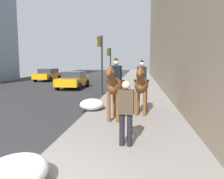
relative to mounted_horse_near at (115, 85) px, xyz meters
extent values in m
ellipsoid|color=brown|center=(0.08, -0.01, -0.04)|extent=(1.55, 0.71, 0.66)
cylinder|color=brown|center=(-0.39, -0.12, -0.77)|extent=(0.13, 0.13, 1.06)
cylinder|color=brown|center=(-0.35, 0.20, -0.77)|extent=(0.13, 0.13, 1.06)
cylinder|color=brown|center=(0.51, -0.21, -0.77)|extent=(0.13, 0.13, 1.06)
cylinder|color=brown|center=(0.54, 0.10, -0.77)|extent=(0.13, 0.13, 1.06)
cylinder|color=brown|center=(-0.69, 0.07, 0.31)|extent=(0.66, 0.34, 0.68)
ellipsoid|color=brown|center=(-0.90, 0.09, 0.56)|extent=(0.65, 0.28, 0.49)
cylinder|color=black|center=(0.79, -0.08, -0.14)|extent=(0.29, 0.13, 0.55)
cube|color=black|center=(0.13, -0.01, 0.14)|extent=(0.50, 0.64, 0.08)
cube|color=black|center=(0.13, -0.01, 0.46)|extent=(0.32, 0.41, 0.55)
sphere|color=#D8AD8C|center=(0.13, -0.01, 0.85)|extent=(0.22, 0.22, 0.22)
cone|color=black|center=(0.13, -0.01, 0.97)|extent=(0.22, 0.22, 0.10)
ellipsoid|color=brown|center=(1.15, -0.97, -0.10)|extent=(1.54, 0.67, 0.66)
cylinder|color=brown|center=(0.69, -1.10, -0.80)|extent=(0.13, 0.13, 1.00)
cylinder|color=brown|center=(0.72, -0.78, -0.80)|extent=(0.13, 0.13, 1.00)
cylinder|color=brown|center=(1.59, -1.17, -0.80)|extent=(0.13, 0.13, 1.00)
cylinder|color=brown|center=(1.62, -0.85, -0.80)|extent=(0.13, 0.13, 1.00)
cylinder|color=brown|center=(0.38, -0.91, 0.25)|extent=(0.65, 0.33, 0.68)
ellipsoid|color=brown|center=(0.18, -0.90, 0.50)|extent=(0.64, 0.27, 0.49)
cylinder|color=black|center=(1.86, -1.03, -0.20)|extent=(0.29, 0.12, 0.55)
cube|color=black|center=(1.20, -0.98, 0.08)|extent=(0.48, 0.63, 0.08)
cube|color=black|center=(1.20, -0.98, 0.39)|extent=(0.31, 0.40, 0.55)
sphere|color=#D8AD8C|center=(1.20, -0.98, 0.79)|extent=(0.22, 0.22, 0.22)
cone|color=black|center=(1.20, -0.98, 0.91)|extent=(0.21, 0.21, 0.10)
cylinder|color=black|center=(-2.67, -0.45, -0.87)|extent=(0.14, 0.14, 0.85)
cylinder|color=black|center=(-2.69, -0.65, -0.87)|extent=(0.14, 0.14, 0.85)
cube|color=#3F3326|center=(-2.68, -0.55, -0.14)|extent=(0.29, 0.42, 0.62)
sphere|color=#D8AD8C|center=(-2.68, -0.55, 0.29)|extent=(0.22, 0.22, 0.22)
cube|color=orange|center=(17.96, 9.99, -0.80)|extent=(4.56, 1.89, 0.60)
cube|color=#262D38|center=(18.23, 9.98, -0.24)|extent=(2.55, 1.63, 0.52)
cylinder|color=black|center=(16.53, 9.13, -1.10)|extent=(0.65, 0.24, 0.64)
cylinder|color=black|center=(16.58, 10.91, -1.10)|extent=(0.65, 0.24, 0.64)
cylinder|color=black|center=(19.33, 9.06, -1.10)|extent=(0.65, 0.24, 0.64)
cylinder|color=black|center=(19.38, 10.84, -1.10)|extent=(0.65, 0.24, 0.64)
cube|color=orange|center=(10.78, 4.77, -0.80)|extent=(4.40, 1.90, 0.60)
cube|color=#262D38|center=(11.04, 4.76, -0.24)|extent=(2.02, 1.65, 0.52)
cylinder|color=black|center=(9.41, 3.86, -1.10)|extent=(0.64, 0.23, 0.64)
cylinder|color=black|center=(9.43, 5.71, -1.10)|extent=(0.64, 0.23, 0.64)
cylinder|color=black|center=(12.13, 3.83, -1.10)|extent=(0.64, 0.23, 0.64)
cylinder|color=black|center=(12.15, 5.67, -1.10)|extent=(0.64, 0.23, 0.64)
cylinder|color=black|center=(7.46, 1.71, 0.61)|extent=(0.12, 0.12, 4.06)
cube|color=#2D280C|center=(7.46, 1.89, 2.24)|extent=(0.20, 0.24, 0.70)
sphere|color=red|center=(7.46, 2.02, 2.46)|extent=(0.14, 0.14, 0.14)
sphere|color=orange|center=(7.46, 2.02, 2.24)|extent=(0.14, 0.14, 0.14)
sphere|color=green|center=(7.46, 2.02, 2.02)|extent=(0.14, 0.14, 0.14)
cylinder|color=black|center=(13.29, 1.85, 0.37)|extent=(0.12, 0.12, 3.57)
cube|color=#2D280C|center=(13.29, 2.03, 1.75)|extent=(0.20, 0.24, 0.70)
sphere|color=red|center=(13.29, 2.16, 1.97)|extent=(0.14, 0.14, 0.14)
sphere|color=orange|center=(13.29, 2.16, 1.75)|extent=(0.14, 0.14, 0.14)
sphere|color=green|center=(13.29, 2.16, 1.53)|extent=(0.14, 0.14, 0.14)
ellipsoid|color=white|center=(-4.95, 1.25, -1.04)|extent=(1.48, 1.14, 0.51)
ellipsoid|color=white|center=(1.71, 1.25, -1.05)|extent=(1.40, 1.08, 0.49)
camera|label=1|loc=(-8.49, -0.88, 0.88)|focal=37.15mm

